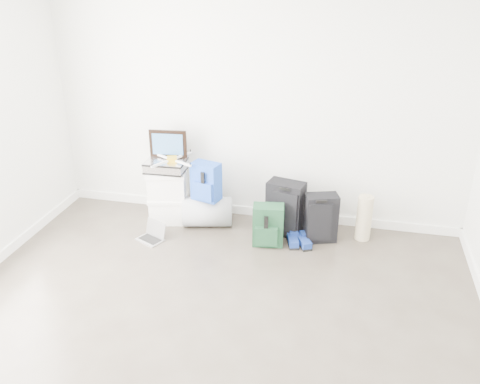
% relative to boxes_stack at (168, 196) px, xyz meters
% --- Properties ---
extents(ground, '(5.00, 5.00, 0.00)m').
position_rel_boxes_stack_xyz_m(ground, '(0.93, -2.17, -0.30)').
color(ground, '#3D342C').
rests_on(ground, ground).
extents(room_envelope, '(4.52, 5.02, 2.71)m').
position_rel_boxes_stack_xyz_m(room_envelope, '(0.93, -2.15, 1.42)').
color(room_envelope, white).
rests_on(room_envelope, ground).
extents(boxes_stack, '(0.48, 0.42, 0.60)m').
position_rel_boxes_stack_xyz_m(boxes_stack, '(0.00, 0.00, 0.00)').
color(boxes_stack, white).
rests_on(boxes_stack, ground).
extents(briefcase, '(0.43, 0.33, 0.12)m').
position_rel_boxes_stack_xyz_m(briefcase, '(0.00, 0.00, 0.36)').
color(briefcase, '#B2B2B7').
rests_on(briefcase, boxes_stack).
extents(painting, '(0.41, 0.07, 0.31)m').
position_rel_boxes_stack_xyz_m(painting, '(0.00, 0.10, 0.57)').
color(painting, black).
rests_on(painting, briefcase).
extents(drone, '(0.52, 0.52, 0.05)m').
position_rel_boxes_stack_xyz_m(drone, '(0.08, -0.02, 0.45)').
color(drone, gold).
rests_on(drone, briefcase).
extents(duffel_bag, '(0.60, 0.44, 0.33)m').
position_rel_boxes_stack_xyz_m(duffel_bag, '(0.46, -0.02, -0.14)').
color(duffel_bag, gray).
rests_on(duffel_bag, ground).
extents(blue_backpack, '(0.33, 0.28, 0.42)m').
position_rel_boxes_stack_xyz_m(blue_backpack, '(0.46, -0.05, 0.23)').
color(blue_backpack, '#1B4EB3').
rests_on(blue_backpack, duffel_bag).
extents(large_suitcase, '(0.42, 0.32, 0.59)m').
position_rel_boxes_stack_xyz_m(large_suitcase, '(1.32, -0.01, -0.01)').
color(large_suitcase, black).
rests_on(large_suitcase, ground).
extents(green_backpack, '(0.34, 0.27, 0.44)m').
position_rel_boxes_stack_xyz_m(green_backpack, '(1.18, -0.28, -0.09)').
color(green_backpack, '#143923').
rests_on(green_backpack, ground).
extents(carry_on, '(0.37, 0.30, 0.52)m').
position_rel_boxes_stack_xyz_m(carry_on, '(1.70, -0.08, -0.04)').
color(carry_on, black).
rests_on(carry_on, ground).
extents(shoes, '(0.30, 0.27, 0.09)m').
position_rel_boxes_stack_xyz_m(shoes, '(1.49, -0.23, -0.26)').
color(shoes, black).
rests_on(shoes, ground).
extents(rolled_rug, '(0.16, 0.16, 0.49)m').
position_rel_boxes_stack_xyz_m(rolled_rug, '(2.14, 0.05, -0.06)').
color(rolled_rug, tan).
rests_on(rolled_rug, ground).
extents(laptop, '(0.33, 0.29, 0.19)m').
position_rel_boxes_stack_xyz_m(laptop, '(-0.02, -0.45, -0.26)').
color(laptop, '#B5B6BA').
rests_on(laptop, ground).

